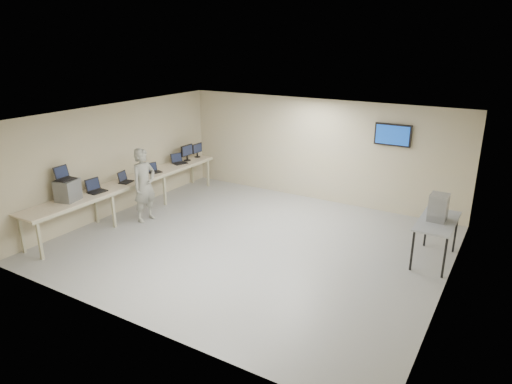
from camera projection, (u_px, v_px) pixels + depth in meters
The scene contains 13 objects.
room at pixel (254, 182), 9.67m from camera, with size 8.01×7.01×2.81m.
workbench at pixel (131, 183), 11.58m from camera, with size 0.76×6.00×0.90m.
equipment_box at pixel (68, 190), 10.05m from camera, with size 0.40×0.46×0.48m, color slate.
laptop_on_box at pixel (64, 176), 9.97m from camera, with size 0.33×0.40×0.30m.
laptop_0 at pixel (95, 188), 10.67m from camera, with size 0.35×0.42×0.31m.
laptop_1 at pixel (125, 179), 11.38m from camera, with size 0.34×0.38×0.27m.
laptop_2 at pixel (153, 170), 12.21m from camera, with size 0.37×0.39×0.26m.
laptop_3 at pixel (179, 161), 13.08m from camera, with size 0.42×0.44×0.29m.
monitor_near at pixel (187, 151), 13.31m from camera, with size 0.21×0.47×0.46m.
monitor_far at pixel (197, 149), 13.71m from camera, with size 0.19×0.42×0.41m.
soldier at pixel (144, 185), 11.12m from camera, with size 0.67×0.44×1.83m, color slate.
side_table at pixel (437, 224), 9.07m from camera, with size 0.69×1.48×0.89m.
storage_bins at pixel (438, 207), 8.97m from camera, with size 0.34×0.38×0.54m.
Camera 1 is at (4.82, -7.83, 4.32)m, focal length 32.00 mm.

